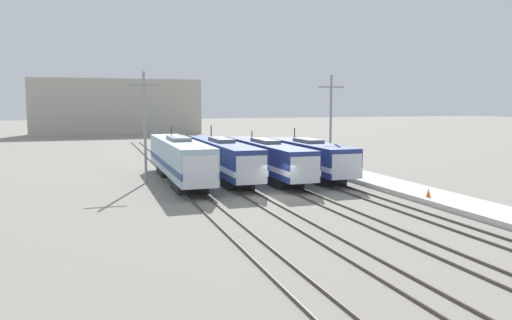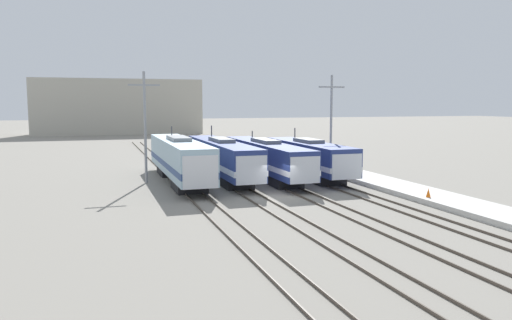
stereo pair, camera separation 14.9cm
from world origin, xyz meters
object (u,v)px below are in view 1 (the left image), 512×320
at_px(traffic_cone, 428,193).
at_px(locomotive_center_right, 267,158).
at_px(catenary_tower_left, 145,123).
at_px(locomotive_far_right, 310,158).
at_px(catenary_tower_right, 331,121).
at_px(locomotive_far_left, 180,159).
at_px(locomotive_center_left, 223,158).

bearing_deg(traffic_cone, locomotive_center_right, 116.82).
bearing_deg(catenary_tower_left, traffic_cone, -39.76).
height_order(locomotive_center_right, catenary_tower_left, catenary_tower_left).
height_order(locomotive_far_right, catenary_tower_left, catenary_tower_left).
relative_size(locomotive_far_right, catenary_tower_left, 1.57).
bearing_deg(locomotive_center_right, catenary_tower_right, 7.33).
relative_size(catenary_tower_left, catenary_tower_right, 1.00).
distance_m(locomotive_far_left, locomotive_center_right, 8.63).
bearing_deg(locomotive_far_left, catenary_tower_left, 165.52).
distance_m(locomotive_center_right, catenary_tower_left, 12.29).
bearing_deg(locomotive_far_right, locomotive_center_right, 169.03).
height_order(locomotive_center_left, locomotive_center_right, locomotive_center_left).
bearing_deg(catenary_tower_right, locomotive_center_right, -172.67).
xyz_separation_m(catenary_tower_left, catenary_tower_right, (19.21, 0.00, 0.00)).
bearing_deg(locomotive_center_left, locomotive_far_left, -173.58).
xyz_separation_m(locomotive_center_left, catenary_tower_right, (11.81, 0.31, 3.52)).
bearing_deg(locomotive_center_left, catenary_tower_right, 1.52).
xyz_separation_m(locomotive_far_left, locomotive_far_right, (12.93, -1.00, -0.21)).
xyz_separation_m(locomotive_far_left, traffic_cone, (16.29, -15.32, -1.48)).
distance_m(catenary_tower_right, traffic_cone, 16.84).
distance_m(locomotive_far_right, catenary_tower_left, 16.52).
distance_m(locomotive_center_left, catenary_tower_left, 8.20).
distance_m(catenary_tower_left, traffic_cone, 25.67).
bearing_deg(locomotive_center_right, locomotive_center_left, 171.42).
distance_m(locomotive_center_left, locomotive_center_right, 4.36).
bearing_deg(locomotive_far_left, locomotive_center_left, 6.42).
distance_m(locomotive_center_right, catenary_tower_right, 8.37).
bearing_deg(catenary_tower_left, catenary_tower_right, 0.00).
height_order(locomotive_far_left, catenary_tower_left, catenary_tower_left).
height_order(locomotive_center_right, locomotive_far_right, locomotive_far_right).
bearing_deg(traffic_cone, catenary_tower_left, 140.24).
bearing_deg(locomotive_far_right, traffic_cone, -76.83).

